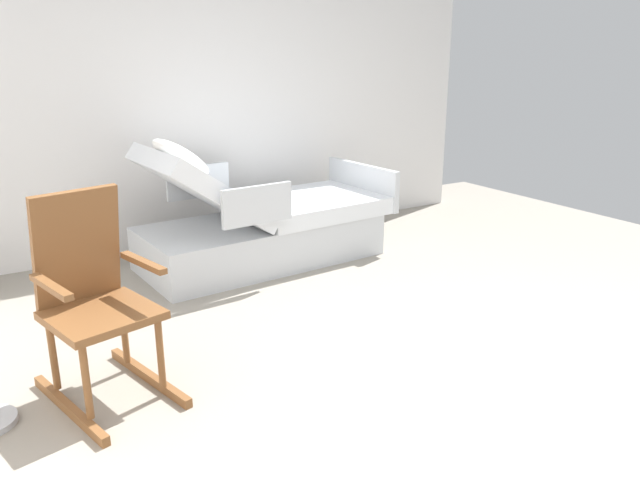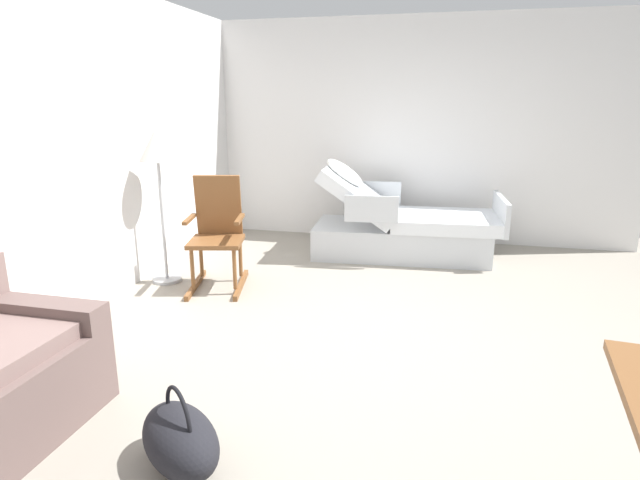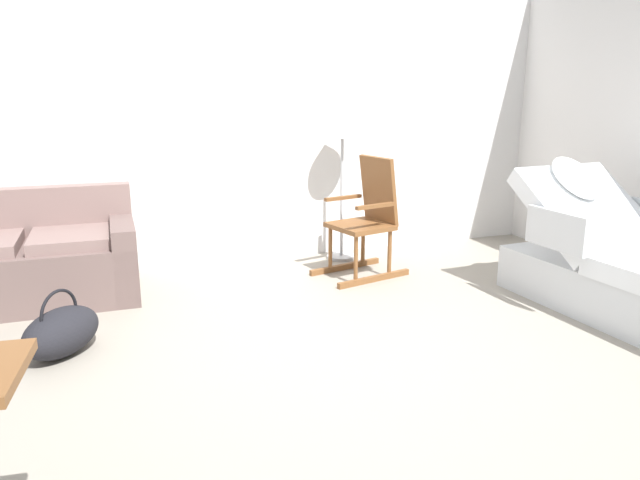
{
  "view_description": "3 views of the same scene",
  "coord_description": "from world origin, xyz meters",
  "px_view_note": "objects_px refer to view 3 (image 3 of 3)",
  "views": [
    {
      "loc": [
        -2.2,
        2.2,
        1.68
      ],
      "look_at": [
        0.18,
        0.74,
        0.82
      ],
      "focal_mm": 34.3,
      "sensor_mm": 36.0,
      "label": 1
    },
    {
      "loc": [
        -3.69,
        -0.37,
        1.73
      ],
      "look_at": [
        0.28,
        0.58,
        0.64
      ],
      "focal_mm": 29.59,
      "sensor_mm": 36.0,
      "label": 2
    },
    {
      "loc": [
        -1.37,
        -3.03,
        1.63
      ],
      "look_at": [
        -0.02,
        0.75,
        0.61
      ],
      "focal_mm": 33.66,
      "sensor_mm": 36.0,
      "label": 3
    }
  ],
  "objects_px": {
    "floor_lamp": "(342,132)",
    "duffel_bag": "(61,332)",
    "rocking_chair": "(367,219)",
    "hospital_bed": "(638,276)",
    "couch": "(29,263)"
  },
  "relations": [
    {
      "from": "hospital_bed",
      "to": "floor_lamp",
      "type": "relative_size",
      "value": 1.43
    },
    {
      "from": "floor_lamp",
      "to": "rocking_chair",
      "type": "bearing_deg",
      "value": -87.63
    },
    {
      "from": "rocking_chair",
      "to": "hospital_bed",
      "type": "bearing_deg",
      "value": -48.72
    },
    {
      "from": "rocking_chair",
      "to": "floor_lamp",
      "type": "xyz_separation_m",
      "value": [
        -0.02,
        0.55,
        0.72
      ]
    },
    {
      "from": "rocking_chair",
      "to": "floor_lamp",
      "type": "height_order",
      "value": "floor_lamp"
    },
    {
      "from": "duffel_bag",
      "to": "couch",
      "type": "bearing_deg",
      "value": 103.68
    },
    {
      "from": "hospital_bed",
      "to": "floor_lamp",
      "type": "bearing_deg",
      "value": 123.65
    },
    {
      "from": "hospital_bed",
      "to": "rocking_chair",
      "type": "distance_m",
      "value": 2.16
    },
    {
      "from": "couch",
      "to": "floor_lamp",
      "type": "distance_m",
      "value": 2.91
    },
    {
      "from": "couch",
      "to": "rocking_chair",
      "type": "xyz_separation_m",
      "value": [
        2.76,
        -0.25,
        0.2
      ]
    },
    {
      "from": "floor_lamp",
      "to": "duffel_bag",
      "type": "height_order",
      "value": "floor_lamp"
    },
    {
      "from": "couch",
      "to": "hospital_bed",
      "type": "bearing_deg",
      "value": -24.04
    },
    {
      "from": "rocking_chair",
      "to": "duffel_bag",
      "type": "bearing_deg",
      "value": -159.98
    },
    {
      "from": "floor_lamp",
      "to": "duffel_bag",
      "type": "distance_m",
      "value": 3.05
    },
    {
      "from": "duffel_bag",
      "to": "rocking_chair",
      "type": "bearing_deg",
      "value": 20.02
    }
  ]
}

